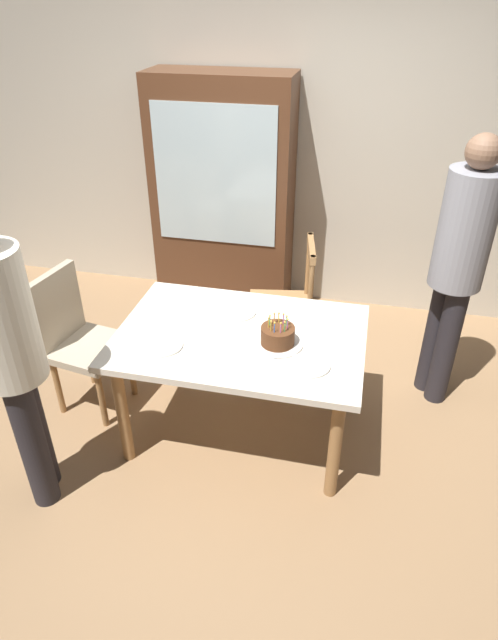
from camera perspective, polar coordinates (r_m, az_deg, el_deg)
ground at (r=3.55m, az=-0.80°, el=-11.37°), size 6.40×6.40×0.00m
back_wall at (r=4.54m, az=4.82°, el=17.47°), size 6.40×0.10×2.60m
dining_table at (r=3.14m, az=-0.89°, el=-2.88°), size 1.41×0.97×0.73m
birthday_cake at (r=2.97m, az=3.04°, el=-1.80°), size 0.28×0.28×0.18m
plate_near_celebrant at (r=3.02m, az=-9.07°, el=-2.67°), size 0.22×0.22×0.01m
plate_far_side at (r=3.28m, az=-1.21°, el=0.84°), size 0.22×0.22×0.01m
plate_near_guest at (r=2.85m, az=6.36°, el=-4.77°), size 0.22×0.22×0.01m
fork_near_celebrant at (r=3.08m, az=-11.85°, el=-2.32°), size 0.18×0.05×0.01m
fork_far_side at (r=3.33m, az=-3.84°, el=1.21°), size 0.18×0.05×0.01m
fork_near_guest at (r=2.87m, az=3.19°, el=-4.40°), size 0.18×0.05×0.01m
chair_spindle_back at (r=3.89m, az=3.69°, el=1.39°), size 0.51×0.51×0.95m
chair_upholstered at (r=3.62m, az=-17.75°, el=-1.45°), size 0.51×0.51×0.95m
person_celebrant at (r=2.81m, az=-23.97°, el=-3.12°), size 0.32×0.32×1.66m
person_guest at (r=3.51m, az=21.22°, el=5.80°), size 0.32×0.32×1.76m
china_cabinet at (r=4.47m, az=-2.72°, el=12.64°), size 1.10×0.45×1.90m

